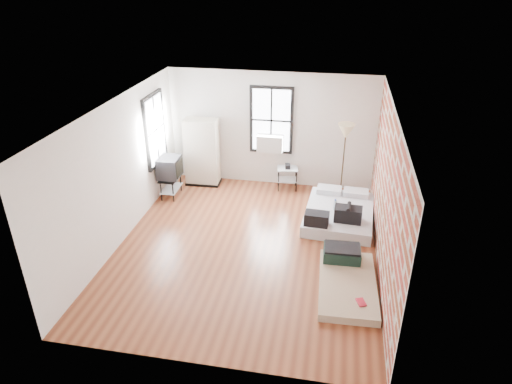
% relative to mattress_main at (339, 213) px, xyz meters
% --- Properties ---
extents(ground, '(6.00, 6.00, 0.00)m').
position_rel_mattress_main_xyz_m(ground, '(-1.74, -1.39, -0.17)').
color(ground, '#5F2B19').
rests_on(ground, ground).
extents(room_shell, '(5.02, 6.02, 2.80)m').
position_rel_mattress_main_xyz_m(room_shell, '(-1.51, -1.03, 1.57)').
color(room_shell, silver).
rests_on(room_shell, ground).
extents(mattress_main, '(1.53, 2.00, 0.62)m').
position_rel_mattress_main_xyz_m(mattress_main, '(0.00, 0.00, 0.00)').
color(mattress_main, white).
rests_on(mattress_main, ground).
extents(mattress_bare, '(1.02, 1.85, 0.39)m').
position_rel_mattress_main_xyz_m(mattress_bare, '(0.18, -2.17, -0.05)').
color(mattress_bare, tan).
rests_on(mattress_bare, ground).
extents(wardrobe, '(0.85, 0.50, 1.67)m').
position_rel_mattress_main_xyz_m(wardrobe, '(-3.41, 1.26, 0.66)').
color(wardrobe, black).
rests_on(wardrobe, ground).
extents(side_table, '(0.55, 0.47, 0.65)m').
position_rel_mattress_main_xyz_m(side_table, '(-1.29, 1.33, 0.27)').
color(side_table, black).
rests_on(side_table, ground).
extents(floor_lamp, '(0.38, 0.38, 1.76)m').
position_rel_mattress_main_xyz_m(floor_lamp, '(0.02, 1.26, 1.35)').
color(floor_lamp, '#302510').
rests_on(floor_lamp, ground).
extents(tv_stand, '(0.51, 0.71, 0.99)m').
position_rel_mattress_main_xyz_m(tv_stand, '(-3.96, 0.44, 0.54)').
color(tv_stand, black).
rests_on(tv_stand, ground).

